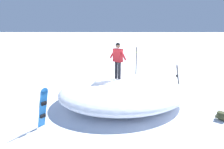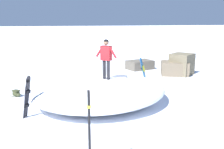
# 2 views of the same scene
# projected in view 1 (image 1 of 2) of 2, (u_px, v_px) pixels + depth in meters

# --- Properties ---
(ground) EXTENTS (240.00, 240.00, 0.00)m
(ground) POSITION_uv_depth(u_px,v_px,m) (111.00, 98.00, 9.88)
(ground) COLOR white
(snow_mound) EXTENTS (7.25, 6.72, 1.11)m
(snow_mound) POSITION_uv_depth(u_px,v_px,m) (123.00, 91.00, 9.18)
(snow_mound) COLOR white
(snow_mound) RESTS_ON ground
(snowboarder_standing) EXTENTS (0.80, 0.74, 1.68)m
(snowboarder_standing) POSITION_uv_depth(u_px,v_px,m) (118.00, 58.00, 8.99)
(snowboarder_standing) COLOR black
(snowboarder_standing) RESTS_ON snow_mound
(snowboard_primary_upright) EXTENTS (0.51, 0.48, 1.53)m
(snowboard_primary_upright) POSITION_uv_depth(u_px,v_px,m) (43.00, 107.00, 6.76)
(snowboard_primary_upright) COLOR #2672BF
(snowboard_primary_upright) RESTS_ON ground
(snowboard_secondary_upright) EXTENTS (0.38, 0.37, 1.62)m
(snowboard_secondary_upright) POSITION_uv_depth(u_px,v_px,m) (178.00, 79.00, 10.18)
(snowboard_secondary_upright) COLOR black
(snowboard_secondary_upright) RESTS_ON ground
(backpack_near) EXTENTS (0.58, 0.55, 0.32)m
(backpack_near) POSITION_uv_depth(u_px,v_px,m) (222.00, 116.00, 7.50)
(backpack_near) COLOR #383D23
(backpack_near) RESTS_ON ground
(trail_marker_pole) EXTENTS (0.10, 0.10, 2.10)m
(trail_marker_pole) POSITION_uv_depth(u_px,v_px,m) (136.00, 61.00, 14.14)
(trail_marker_pole) COLOR black
(trail_marker_pole) RESTS_ON ground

